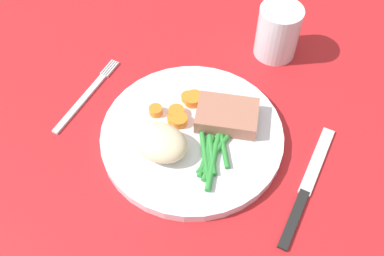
{
  "coord_description": "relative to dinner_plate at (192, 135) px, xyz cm",
  "views": [
    {
      "loc": [
        19.04,
        -35.02,
        54.45
      ],
      "look_at": [
        2.48,
        -2.46,
        4.6
      ],
      "focal_mm": 40.59,
      "sensor_mm": 36.0,
      "label": 1
    }
  ],
  "objects": [
    {
      "name": "knife",
      "position": [
        17.59,
        -0.29,
        -0.6
      ],
      "size": [
        1.7,
        20.5,
        0.64
      ],
      "rotation": [
        0.0,
        0.0,
        0.04
      ],
      "color": "black",
      "rests_on": "dining_table"
    },
    {
      "name": "green_beans",
      "position": [
        4.38,
        -2.75,
        1.2
      ],
      "size": [
        6.33,
        9.85,
        0.88
      ],
      "color": "#2D8C38",
      "rests_on": "dinner_plate"
    },
    {
      "name": "water_glass",
      "position": [
        4.3,
        22.62,
        3.11
      ],
      "size": [
        7.05,
        7.05,
        8.93
      ],
      "color": "silver",
      "rests_on": "dining_table"
    },
    {
      "name": "dinner_plate",
      "position": [
        0.0,
        0.0,
        0.0
      ],
      "size": [
        26.52,
        26.52,
        1.6
      ],
      "primitive_type": "cylinder",
      "color": "white",
      "rests_on": "dining_table"
    },
    {
      "name": "mashed_potatoes",
      "position": [
        -2.39,
        -4.77,
        2.74
      ],
      "size": [
        7.89,
        6.06,
        3.88
      ],
      "primitive_type": "ellipsoid",
      "color": "beige",
      "rests_on": "dinner_plate"
    },
    {
      "name": "dining_table",
      "position": [
        -2.48,
        2.46,
        -1.8
      ],
      "size": [
        120.0,
        90.0,
        2.0
      ],
      "color": "red",
      "rests_on": "ground"
    },
    {
      "name": "carrot_slices",
      "position": [
        -3.19,
        2.89,
        1.36
      ],
      "size": [
        6.61,
        7.54,
        1.28
      ],
      "color": "orange",
      "rests_on": "dinner_plate"
    },
    {
      "name": "meat_portion",
      "position": [
        3.58,
        4.18,
        2.01
      ],
      "size": [
        10.25,
        8.5,
        2.41
      ],
      "primitive_type": "cube",
      "rotation": [
        0.0,
        0.0,
        0.3
      ],
      "color": "#A86B56",
      "rests_on": "dinner_plate"
    },
    {
      "name": "fork",
      "position": [
        -18.57,
        -0.26,
        -0.6
      ],
      "size": [
        1.44,
        16.6,
        0.4
      ],
      "rotation": [
        0.0,
        0.0,
        -0.04
      ],
      "color": "silver",
      "rests_on": "dining_table"
    }
  ]
}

